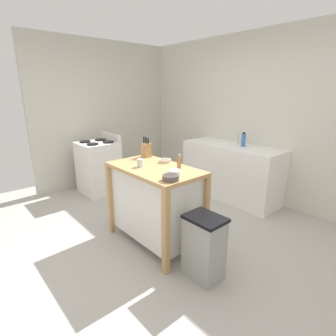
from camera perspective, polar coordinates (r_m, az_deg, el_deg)
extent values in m
plane|color=#ADA8A0|center=(3.26, -3.52, -15.50)|extent=(5.84, 5.84, 0.00)
cube|color=beige|center=(4.46, 19.21, 10.12)|extent=(4.84, 0.10, 2.60)
cube|color=beige|center=(5.25, -13.43, 11.41)|extent=(0.10, 2.78, 2.60)
cube|color=tan|center=(2.90, -2.98, -0.17)|extent=(1.10, 0.62, 0.04)
cube|color=white|center=(3.04, -2.86, -7.57)|extent=(1.00, 0.52, 0.78)
cube|color=tan|center=(3.32, -12.37, -6.75)|extent=(0.06, 0.06, 0.88)
cube|color=tan|center=(2.54, -0.46, -13.92)|extent=(0.06, 0.06, 0.88)
cube|color=tan|center=(3.60, -4.49, -4.53)|extent=(0.06, 0.06, 0.88)
cube|color=tan|center=(2.90, 8.16, -10.05)|extent=(0.06, 0.06, 0.88)
cube|color=#AD7F4C|center=(3.33, -4.74, 3.86)|extent=(0.11, 0.09, 0.17)
cylinder|color=black|center=(3.34, -5.25, 6.06)|extent=(0.02, 0.02, 0.08)
cylinder|color=black|center=(3.30, -4.79, 6.00)|extent=(0.02, 0.02, 0.08)
cylinder|color=black|center=(3.27, -4.33, 5.82)|extent=(0.02, 0.02, 0.07)
cylinder|color=#564C47|center=(2.45, 0.59, -2.10)|extent=(0.16, 0.16, 0.05)
cylinder|color=#342D2A|center=(2.45, 0.59, -1.57)|extent=(0.13, 0.13, 0.01)
cylinder|color=silver|center=(2.63, 1.43, -0.93)|extent=(0.13, 0.13, 0.05)
cylinder|color=gray|center=(2.62, 1.43, -0.51)|extent=(0.11, 0.11, 0.01)
cylinder|color=beige|center=(3.07, -0.64, 1.58)|extent=(0.14, 0.14, 0.04)
cylinder|color=gray|center=(3.07, -0.64, 1.87)|extent=(0.11, 0.11, 0.01)
cylinder|color=silver|center=(2.90, -6.05, 1.09)|extent=(0.07, 0.07, 0.09)
cylinder|color=#9E7042|center=(2.82, 2.42, 1.24)|extent=(0.04, 0.04, 0.13)
sphere|color=#99999E|center=(2.80, 2.44, 2.79)|extent=(0.03, 0.03, 0.03)
cube|color=gray|center=(2.60, 7.79, -16.95)|extent=(0.34, 0.26, 0.60)
cube|color=black|center=(2.44, 8.08, -10.76)|extent=(0.36, 0.28, 0.03)
cube|color=white|center=(4.45, 13.36, -0.73)|extent=(1.63, 0.60, 0.88)
cube|color=silver|center=(4.33, 13.57, 4.60)|extent=(0.44, 0.36, 0.03)
cylinder|color=#B7BCC1|center=(4.44, 14.89, 6.44)|extent=(0.02, 0.02, 0.22)
cylinder|color=blue|center=(4.26, 16.03, 5.82)|extent=(0.07, 0.07, 0.20)
cylinder|color=black|center=(4.24, 16.15, 7.32)|extent=(0.04, 0.04, 0.02)
cube|color=white|center=(4.70, -14.80, 0.09)|extent=(0.60, 0.60, 0.88)
cube|color=white|center=(4.72, -12.21, 6.57)|extent=(0.60, 0.04, 0.12)
cylinder|color=black|center=(4.67, -17.52, 5.47)|extent=(0.18, 0.18, 0.02)
cylinder|color=black|center=(4.42, -16.02, 5.01)|extent=(0.18, 0.18, 0.02)
cylinder|color=black|center=(4.79, -14.46, 5.97)|extent=(0.18, 0.18, 0.02)
cylinder|color=black|center=(4.54, -12.84, 5.53)|extent=(0.18, 0.18, 0.02)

